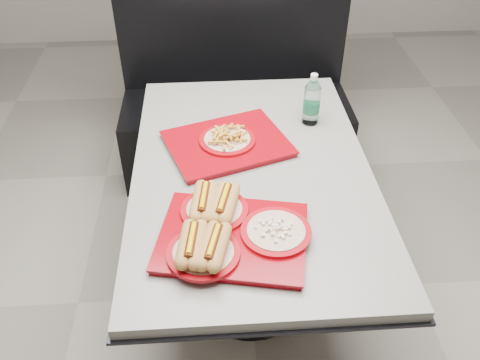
{
  "coord_description": "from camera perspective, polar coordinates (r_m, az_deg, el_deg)",
  "views": [
    {
      "loc": [
        -0.15,
        -1.53,
        1.92
      ],
      "look_at": [
        -0.06,
        -0.17,
        0.83
      ],
      "focal_mm": 38.0,
      "sensor_mm": 36.0,
      "label": 1
    }
  ],
  "objects": [
    {
      "name": "ground",
      "position": [
        2.46,
        1.08,
        -12.62
      ],
      "size": [
        6.0,
        6.0,
        0.0
      ],
      "primitive_type": "plane",
      "color": "gray",
      "rests_on": "ground"
    },
    {
      "name": "tray_near",
      "position": [
        1.62,
        -1.51,
        -5.72
      ],
      "size": [
        0.53,
        0.45,
        0.1
      ],
      "rotation": [
        0.0,
        0.0,
        -0.2
      ],
      "color": "maroon",
      "rests_on": "diner_table"
    },
    {
      "name": "water_bottle",
      "position": [
        2.17,
        8.05,
        8.64
      ],
      "size": [
        0.07,
        0.07,
        0.23
      ],
      "rotation": [
        0.0,
        0.0,
        -0.26
      ],
      "color": "silver",
      "rests_on": "diner_table"
    },
    {
      "name": "diner_table",
      "position": [
        2.04,
        1.27,
        -2.28
      ],
      "size": [
        0.92,
        1.42,
        0.75
      ],
      "color": "black",
      "rests_on": "ground"
    },
    {
      "name": "tray_far",
      "position": [
        2.03,
        -1.44,
        4.37
      ],
      "size": [
        0.55,
        0.49,
        0.09
      ],
      "rotation": [
        0.0,
        0.0,
        0.34
      ],
      "color": "maroon",
      "rests_on": "diner_table"
    },
    {
      "name": "booth_bench",
      "position": [
        3.03,
        -0.57,
        8.7
      ],
      "size": [
        1.3,
        0.57,
        1.35
      ],
      "color": "black",
      "rests_on": "ground"
    }
  ]
}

